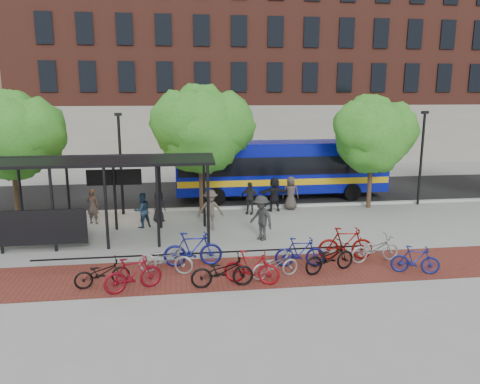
{
  "coord_description": "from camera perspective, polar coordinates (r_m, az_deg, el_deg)",
  "views": [
    {
      "loc": [
        -4.16,
        -20.13,
        6.15
      ],
      "look_at": [
        -1.35,
        0.78,
        1.6
      ],
      "focal_mm": 35.0,
      "sensor_mm": 36.0,
      "label": 1
    }
  ],
  "objects": [
    {
      "name": "bike_7",
      "position": [
        16.93,
        7.32,
        -7.29
      ],
      "size": [
        1.83,
        0.68,
        1.08
      ],
      "primitive_type": "imported",
      "rotation": [
        0.0,
        0.0,
        1.47
      ],
      "color": "navy",
      "rests_on": "ground"
    },
    {
      "name": "tree_b",
      "position": [
        23.57,
        -4.62,
        8.02
      ],
      "size": [
        5.15,
        4.2,
        6.47
      ],
      "color": "#382619",
      "rests_on": "ground"
    },
    {
      "name": "bike_rack_rail",
      "position": [
        17.19,
        -4.33,
        -8.83
      ],
      "size": [
        12.0,
        0.05,
        0.95
      ],
      "primitive_type": "cube",
      "color": "black",
      "rests_on": "ground"
    },
    {
      "name": "bike_5",
      "position": [
        15.37,
        1.43,
        -9.18
      ],
      "size": [
        1.92,
        1.12,
        1.11
      ],
      "primitive_type": "imported",
      "rotation": [
        0.0,
        0.0,
        1.22
      ],
      "color": "maroon",
      "rests_on": "ground"
    },
    {
      "name": "pedestrian_6",
      "position": [
        24.84,
        6.2,
        -0.13
      ],
      "size": [
        0.95,
        0.7,
        1.78
      ],
      "primitive_type": "imported",
      "rotation": [
        0.0,
        0.0,
        2.98
      ],
      "color": "#3F3633",
      "rests_on": "ground"
    },
    {
      "name": "bike_4",
      "position": [
        15.14,
        -2.18,
        -9.62
      ],
      "size": [
        2.04,
        0.78,
        1.06
      ],
      "primitive_type": "imported",
      "rotation": [
        0.0,
        0.0,
        1.61
      ],
      "color": "black",
      "rests_on": "ground"
    },
    {
      "name": "tree_a",
      "position": [
        24.8,
        -26.01,
        6.53
      ],
      "size": [
        4.9,
        4.0,
        6.18
      ],
      "color": "#382619",
      "rests_on": "ground"
    },
    {
      "name": "pedestrian_0",
      "position": [
        22.75,
        -9.88,
        -1.7
      ],
      "size": [
        0.85,
        0.89,
        1.53
      ],
      "primitive_type": "imported",
      "rotation": [
        0.0,
        0.0,
        0.87
      ],
      "color": "black",
      "rests_on": "ground"
    },
    {
      "name": "pedestrian_9",
      "position": [
        19.63,
        2.61,
        -3.18
      ],
      "size": [
        1.27,
        1.42,
        1.91
      ],
      "primitive_type": "imported",
      "rotation": [
        0.0,
        0.0,
        5.29
      ],
      "color": "#2A2A2A",
      "rests_on": "ground"
    },
    {
      "name": "pedestrian_4",
      "position": [
        23.82,
        1.16,
        -0.74
      ],
      "size": [
        1.05,
        0.79,
        1.66
      ],
      "primitive_type": "imported",
      "rotation": [
        0.0,
        0.0,
        5.82
      ],
      "color": "#272727",
      "rests_on": "ground"
    },
    {
      "name": "building_brick",
      "position": [
        48.4,
        9.8,
        16.56
      ],
      "size": [
        55.0,
        14.0,
        20.0
      ],
      "primitive_type": "cube",
      "color": "brown",
      "rests_on": "ground"
    },
    {
      "name": "bike_0",
      "position": [
        15.83,
        -16.47,
        -9.43
      ],
      "size": [
        1.84,
        1.04,
        0.91
      ],
      "primitive_type": "imported",
      "rotation": [
        0.0,
        0.0,
        1.84
      ],
      "color": "black",
      "rests_on": "ground"
    },
    {
      "name": "bike_2",
      "position": [
        16.4,
        -9.07,
        -8.08
      ],
      "size": [
        2.07,
        1.19,
        1.03
      ],
      "primitive_type": "imported",
      "rotation": [
        0.0,
        0.0,
        1.29
      ],
      "color": "gray",
      "rests_on": "ground"
    },
    {
      "name": "bike_8",
      "position": [
        16.61,
        10.86,
        -7.84
      ],
      "size": [
        2.12,
        1.3,
        1.05
      ],
      "primitive_type": "imported",
      "rotation": [
        0.0,
        0.0,
        1.9
      ],
      "color": "black",
      "rests_on": "ground"
    },
    {
      "name": "asphalt_street",
      "position": [
        29.09,
        0.75,
        -0.03
      ],
      "size": [
        160.0,
        8.0,
        0.01
      ],
      "primitive_type": "cube",
      "color": "black",
      "rests_on": "ground"
    },
    {
      "name": "curb",
      "position": [
        25.23,
        2.07,
        -1.81
      ],
      "size": [
        160.0,
        0.25,
        0.12
      ],
      "primitive_type": "cube",
      "color": "#B7B7B2",
      "rests_on": "ground"
    },
    {
      "name": "bike_9",
      "position": [
        17.91,
        12.74,
        -6.13
      ],
      "size": [
        2.1,
        0.78,
        1.23
      ],
      "primitive_type": "imported",
      "rotation": [
        0.0,
        0.0,
        1.47
      ],
      "color": "maroon",
      "rests_on": "ground"
    },
    {
      "name": "bike_3",
      "position": [
        16.91,
        -5.76,
        -6.94
      ],
      "size": [
        2.1,
        0.6,
        1.26
      ],
      "primitive_type": "imported",
      "rotation": [
        0.0,
        0.0,
        1.57
      ],
      "color": "navy",
      "rests_on": "ground"
    },
    {
      "name": "lamp_post_left",
      "position": [
        24.14,
        -14.36,
        3.68
      ],
      "size": [
        0.35,
        0.2,
        5.12
      ],
      "color": "black",
      "rests_on": "ground"
    },
    {
      "name": "tree_c",
      "position": [
        25.7,
        16.0,
        7.03
      ],
      "size": [
        4.66,
        3.8,
        5.92
      ],
      "color": "#382619",
      "rests_on": "ground"
    },
    {
      "name": "building_tower",
      "position": [
        61.92,
        -19.79,
        19.71
      ],
      "size": [
        22.0,
        22.0,
        30.0
      ],
      "primitive_type": "cube",
      "color": "#7A664C",
      "rests_on": "ground"
    },
    {
      "name": "bus_shelter",
      "position": [
        20.29,
        -18.86,
        2.58
      ],
      "size": [
        10.6,
        3.07,
        3.6
      ],
      "color": "black",
      "rests_on": "ground"
    },
    {
      "name": "pedestrian_2",
      "position": [
        21.91,
        -11.85,
        -2.19
      ],
      "size": [
        1.0,
        0.94,
        1.63
      ],
      "primitive_type": "imported",
      "rotation": [
        0.0,
        0.0,
        3.69
      ],
      "color": "#1D2F44",
      "rests_on": "ground"
    },
    {
      "name": "pedestrian_1",
      "position": [
        23.11,
        -17.51,
        -1.68
      ],
      "size": [
        0.72,
        0.61,
        1.69
      ],
      "primitive_type": "imported",
      "rotation": [
        0.0,
        0.0,
        2.75
      ],
      "color": "#413734",
      "rests_on": "ground"
    },
    {
      "name": "lamp_post_right",
      "position": [
        27.34,
        21.25,
        4.19
      ],
      "size": [
        0.35,
        0.2,
        5.12
      ],
      "color": "black",
      "rests_on": "ground"
    },
    {
      "name": "bus",
      "position": [
        27.42,
        5.01,
        3.19
      ],
      "size": [
        12.23,
        2.97,
        3.3
      ],
      "rotation": [
        0.0,
        0.0,
        0.0
      ],
      "color": "#08119C",
      "rests_on": "ground"
    },
    {
      "name": "ground",
      "position": [
        21.45,
        3.87,
        -4.52
      ],
      "size": [
        160.0,
        160.0,
        0.0
      ],
      "primitive_type": "plane",
      "color": "#9E9E99",
      "rests_on": "ground"
    },
    {
      "name": "pedestrian_3",
      "position": [
        21.11,
        -3.62,
        -2.19
      ],
      "size": [
        1.2,
        0.7,
        1.84
      ],
      "primitive_type": "imported",
      "rotation": [
        0.0,
        0.0,
        0.02
      ],
      "color": "#4F453A",
      "rests_on": "ground"
    },
    {
      "name": "brick_strip",
      "position": [
        16.47,
        0.45,
        -9.74
      ],
      "size": [
        24.0,
        3.0,
        0.01
      ],
      "primitive_type": "cube",
      "color": "maroon",
      "rests_on": "ground"
    },
    {
      "name": "bike_1",
      "position": [
        15.21,
        -12.9,
        -9.72
      ],
      "size": [
        1.92,
        1.18,
        1.11
      ],
      "primitive_type": "imported",
      "rotation": [
        0.0,
        0.0,
        1.95
      ],
      "color": "maroon",
      "rests_on": "ground"
    },
    {
      "name": "bike_6",
      "position": [
        15.9,
        4.3,
        -8.86
      ],
      "size": [
        1.82,
        1.07,
        0.91
      ],
      "primitive_type": "imported",
      "rotation": [
        0.0,
        0.0,
        1.86
      ],
      "color": "#9D9C9F",
      "rests_on": "ground"
    },
    {
      "name": "bike_10",
      "position": [
        17.96,
        16.12,
        -6.65
      ],
      "size": [
        1.99,
        0.91,
        1.01
      ],
      "primitive_type": "imported",
      "rotation": [
        0.0,
        0.0,
        1.7
      ],
      "color": "#98989A",
      "rests_on": "ground"
    },
    {
      "name": "bike_11",
      "position": [
        17.3,
        20.59,
        -7.74
      ],
      "size": [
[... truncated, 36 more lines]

